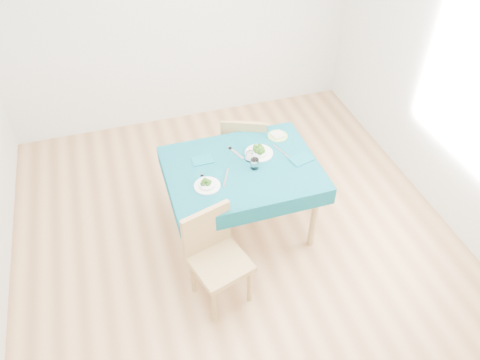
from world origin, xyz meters
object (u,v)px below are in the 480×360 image
object	(u,v)px
chair_near	(220,256)
bowl_far	(259,150)
chair_far	(245,136)
bowl_near	(207,183)
table	(242,199)
side_plate	(278,136)

from	to	relation	value
chair_near	bowl_far	xyz separation A→B (m)	(0.59, 0.80, 0.28)
chair_far	bowl_far	xyz separation A→B (m)	(-0.05, -0.55, 0.26)
bowl_near	bowl_far	world-z (taller)	bowl_far
table	side_plate	xyz separation A→B (m)	(0.44, 0.31, 0.38)
table	chair_near	distance (m)	0.79
table	bowl_near	distance (m)	0.56
chair_far	side_plate	xyz separation A→B (m)	(0.20, -0.36, 0.22)
table	bowl_far	distance (m)	0.48
table	bowl_far	size ratio (longest dim) A/B	5.20
table	bowl_near	bearing A→B (deg)	-157.24
table	chair_far	world-z (taller)	chair_far
side_plate	bowl_near	bearing A→B (deg)	-149.72
chair_near	chair_far	xyz separation A→B (m)	(0.64, 1.35, 0.02)
chair_near	chair_far	world-z (taller)	chair_far
side_plate	chair_near	bearing A→B (deg)	-130.15
bowl_near	bowl_far	xyz separation A→B (m)	(0.54, 0.27, 0.01)
chair_far	chair_near	bearing A→B (deg)	87.01
bowl_far	chair_near	bearing A→B (deg)	-126.21
table	side_plate	size ratio (longest dim) A/B	7.02
table	bowl_far	xyz separation A→B (m)	(0.19, 0.13, 0.42)
table	chair_far	bearing A→B (deg)	70.07
table	chair_far	xyz separation A→B (m)	(0.25, 0.68, 0.16)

